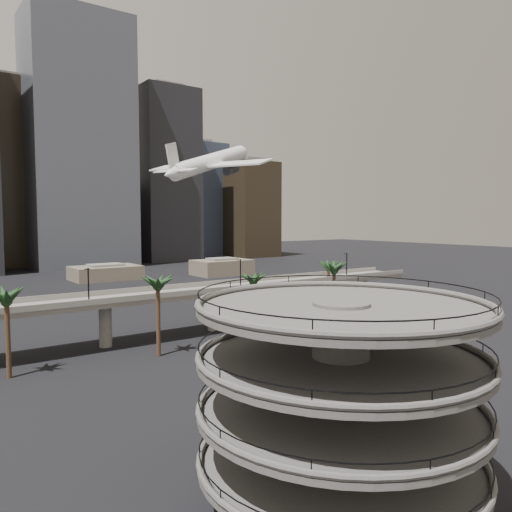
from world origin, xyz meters
TOP-DOWN VIEW (x-y plane):
  - ground at (0.00, 0.00)m, footprint 700.00×700.00m
  - parking_ramp at (-13.00, -4.00)m, footprint 22.20×22.20m
  - overpass at (0.00, 55.00)m, footprint 130.00×9.30m
  - palm_trees at (11.58, 47.18)m, footprint 76.40×18.40m
  - low_buildings at (6.89, 142.30)m, footprint 135.00×27.50m
  - skyline at (15.11, 217.08)m, footprint 269.00×86.00m
  - airborne_jet at (20.67, 71.90)m, footprint 33.18×30.57m
  - car_a at (4.76, 15.90)m, footprint 4.81×2.06m
  - car_b at (17.25, 17.99)m, footprint 4.73×2.29m
  - car_c at (18.30, 12.09)m, footprint 4.99×4.08m

SIDE VIEW (x-z plane):
  - ground at x=0.00m, z-range 0.00..0.00m
  - car_c at x=18.30m, z-range 0.00..1.36m
  - car_b at x=17.25m, z-range 0.00..1.49m
  - car_a at x=4.76m, z-range 0.00..1.62m
  - low_buildings at x=6.89m, z-range -0.54..6.26m
  - overpass at x=0.00m, z-range -0.01..14.69m
  - parking_ramp at x=-13.00m, z-range 1.16..18.51m
  - palm_trees at x=11.58m, z-range 4.30..18.30m
  - airborne_jet at x=20.67m, z-range 29.46..41.90m
  - skyline at x=15.11m, z-range -15.65..100.71m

